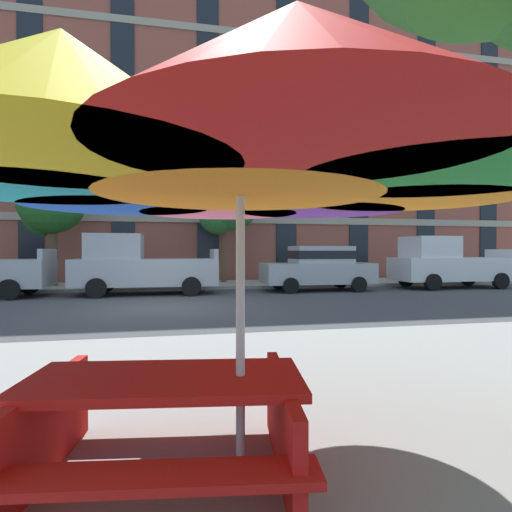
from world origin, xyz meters
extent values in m
plane|color=#424244|center=(0.00, 0.00, 0.00)|extent=(120.00, 120.00, 0.00)
cube|color=gray|center=(0.00, -9.00, 0.06)|extent=(56.00, 9.00, 0.12)
cube|color=#9E998E|center=(0.00, 6.80, 0.06)|extent=(56.00, 3.60, 0.12)
cube|color=#934C3D|center=(0.00, 15.00, 8.00)|extent=(41.16, 12.00, 16.00)
cube|color=#9E937F|center=(0.00, 8.96, 3.20)|extent=(40.33, 0.08, 0.36)
cube|color=#9E937F|center=(0.00, 8.96, 6.40)|extent=(40.33, 0.08, 0.36)
cube|color=#9E937F|center=(0.00, 8.96, 9.60)|extent=(40.33, 0.08, 0.36)
cube|color=#9E937F|center=(0.00, 8.96, 12.80)|extent=(40.33, 0.08, 0.36)
cube|color=black|center=(-6.17, 8.97, 8.40)|extent=(1.10, 0.06, 14.80)
cube|color=black|center=(-2.06, 8.97, 8.40)|extent=(1.10, 0.06, 14.80)
cube|color=black|center=(2.06, 8.97, 8.40)|extent=(1.10, 0.06, 14.80)
cube|color=black|center=(6.17, 8.97, 8.40)|extent=(1.10, 0.06, 14.80)
cube|color=black|center=(10.29, 8.97, 8.40)|extent=(1.10, 0.06, 14.80)
cube|color=black|center=(14.40, 8.97, 8.40)|extent=(1.10, 0.06, 14.80)
cube|color=black|center=(18.52, 8.97, 8.40)|extent=(1.10, 0.06, 14.80)
cube|color=#A8AAB2|center=(-4.00, 3.70, 1.48)|extent=(0.16, 1.75, 0.36)
cylinder|color=black|center=(-4.88, 4.65, 0.34)|extent=(0.68, 0.22, 0.68)
cylinder|color=black|center=(-4.88, 2.75, 0.34)|extent=(0.68, 0.22, 0.68)
cube|color=#A8AAB2|center=(-0.65, 3.70, 0.82)|extent=(5.10, 1.90, 0.96)
cube|color=#A8AAB2|center=(-1.75, 3.70, 1.75)|extent=(1.90, 1.75, 0.90)
cube|color=#A8AAB2|center=(1.82, 3.70, 1.48)|extent=(0.16, 1.75, 0.36)
cylinder|color=black|center=(0.93, 4.65, 0.34)|extent=(0.68, 0.22, 0.68)
cylinder|color=black|center=(0.93, 2.75, 0.34)|extent=(0.68, 0.22, 0.68)
cylinder|color=black|center=(-2.23, 4.65, 0.34)|extent=(0.68, 0.22, 0.68)
cylinder|color=black|center=(-2.23, 2.75, 0.34)|extent=(0.68, 0.22, 0.68)
cube|color=#A8AAB2|center=(5.95, 3.70, 0.70)|extent=(4.40, 1.76, 0.80)
cube|color=#A8AAB2|center=(6.10, 3.70, 1.44)|extent=(2.30, 1.55, 0.68)
cube|color=black|center=(6.10, 3.70, 1.44)|extent=(2.32, 1.57, 0.32)
cylinder|color=black|center=(4.59, 2.82, 0.30)|extent=(0.60, 0.22, 0.60)
cylinder|color=black|center=(4.59, 4.58, 0.30)|extent=(0.60, 0.22, 0.60)
cylinder|color=black|center=(7.31, 2.82, 0.30)|extent=(0.60, 0.22, 0.60)
cylinder|color=black|center=(7.31, 4.58, 0.30)|extent=(0.60, 0.22, 0.60)
cube|color=silver|center=(12.06, 3.70, 0.82)|extent=(5.10, 1.90, 0.96)
cube|color=silver|center=(10.96, 3.70, 1.75)|extent=(1.90, 1.75, 0.90)
cube|color=silver|center=(14.53, 3.70, 1.48)|extent=(0.16, 1.75, 0.36)
cylinder|color=black|center=(13.64, 4.65, 0.34)|extent=(0.68, 0.22, 0.68)
cylinder|color=black|center=(13.64, 2.75, 0.34)|extent=(0.68, 0.22, 0.68)
cylinder|color=black|center=(10.48, 4.65, 0.34)|extent=(0.68, 0.22, 0.68)
cylinder|color=black|center=(10.48, 2.75, 0.34)|extent=(0.68, 0.22, 0.68)
cylinder|color=brown|center=(-4.70, 6.88, 1.16)|extent=(0.42, 0.42, 2.33)
sphere|color=#236023|center=(-5.05, 7.18, 3.17)|extent=(1.87, 1.87, 1.87)
sphere|color=#236023|center=(-4.69, 6.78, 3.71)|extent=(2.74, 2.74, 2.74)
sphere|color=#236023|center=(-4.86, 7.07, 3.28)|extent=(1.87, 1.87, 1.87)
cylinder|color=brown|center=(2.65, 7.30, 1.28)|extent=(0.23, 0.23, 2.57)
sphere|color=#2D702D|center=(2.96, 7.14, 3.81)|extent=(2.62, 2.62, 2.62)
sphere|color=#2D702D|center=(2.70, 7.01, 3.71)|extent=(1.91, 1.91, 1.91)
sphere|color=#2D702D|center=(2.36, 7.18, 3.27)|extent=(1.82, 1.82, 1.82)
cylinder|color=silver|center=(0.72, -9.00, 1.25)|extent=(0.06, 0.06, 2.49)
cone|color=orange|center=(1.97, -9.00, 2.23)|extent=(1.49, 1.49, 0.54)
cone|color=#662D9E|center=(1.60, -8.12, 2.23)|extent=(1.49, 1.49, 0.54)
cone|color=#E5668C|center=(0.72, -7.76, 2.23)|extent=(1.49, 1.49, 0.54)
cone|color=blue|center=(-0.16, -8.12, 2.23)|extent=(1.49, 1.49, 0.54)
cone|color=#199EB2|center=(-0.52, -9.00, 2.23)|extent=(1.49, 1.49, 0.54)
cone|color=yellow|center=(-0.16, -9.88, 2.23)|extent=(1.49, 1.49, 0.54)
cone|color=red|center=(0.72, -10.24, 2.23)|extent=(1.49, 1.49, 0.54)
cone|color=green|center=(1.60, -9.88, 2.23)|extent=(1.49, 1.49, 0.54)
cone|color=orange|center=(0.72, -9.00, 2.27)|extent=(1.86, 1.86, 0.62)
cube|color=red|center=(0.23, -8.92, 0.74)|extent=(1.89, 1.04, 0.06)
cube|color=red|center=(0.15, -9.53, 0.44)|extent=(1.82, 0.53, 0.05)
cube|color=red|center=(0.32, -8.30, 0.44)|extent=(1.82, 0.53, 0.05)
cube|color=red|center=(1.01, -9.03, 0.37)|extent=(0.27, 1.40, 0.74)
cube|color=red|center=(-0.54, -8.81, 0.37)|extent=(0.27, 1.40, 0.74)
camera|label=1|loc=(0.28, -11.65, 1.60)|focal=28.45mm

